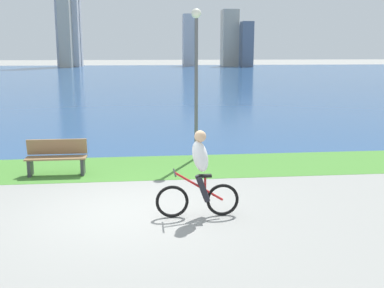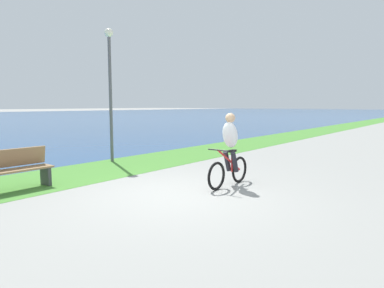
# 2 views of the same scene
# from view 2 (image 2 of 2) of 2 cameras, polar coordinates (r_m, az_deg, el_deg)

# --- Properties ---
(ground_plane) EXTENTS (300.00, 300.00, 0.00)m
(ground_plane) POSITION_cam_2_polar(r_m,az_deg,el_deg) (7.17, -2.32, -8.42)
(ground_plane) COLOR gray
(grass_strip_bayside) EXTENTS (120.00, 2.67, 0.01)m
(grass_strip_bayside) POSITION_cam_2_polar(r_m,az_deg,el_deg) (9.78, -18.19, -4.67)
(grass_strip_bayside) COLOR #478433
(grass_strip_bayside) RESTS_ON ground
(cyclist_lead) EXTENTS (1.59, 0.52, 1.67)m
(cyclist_lead) POSITION_cam_2_polar(r_m,az_deg,el_deg) (7.81, 6.27, -0.98)
(cyclist_lead) COLOR black
(cyclist_lead) RESTS_ON ground
(bench_near_path) EXTENTS (1.50, 0.47, 0.90)m
(bench_near_path) POSITION_cam_2_polar(r_m,az_deg,el_deg) (8.38, -27.34, -3.82)
(bench_near_path) COLOR olive
(bench_near_path) RESTS_ON ground
(lamppost_tall) EXTENTS (0.28, 0.28, 4.25)m
(lamppost_tall) POSITION_cam_2_polar(r_m,az_deg,el_deg) (11.47, -13.49, 10.86)
(lamppost_tall) COLOR #595960
(lamppost_tall) RESTS_ON ground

